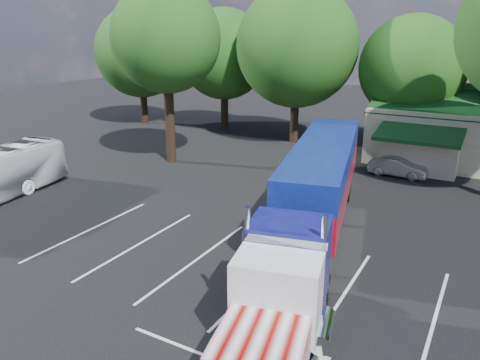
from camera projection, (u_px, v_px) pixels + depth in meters
The scene contains 10 objects.
ground at pixel (260, 214), 25.15m from camera, with size 120.00×120.00×0.00m, color black.
tree_row_a at pixel (141, 52), 46.84m from camera, with size 9.00×9.00×11.68m.
tree_row_b at pixel (224, 54), 43.72m from camera, with size 8.40×8.40×11.35m.
tree_row_c at pixel (297, 46), 38.38m from camera, with size 10.00×10.00×13.05m.
tree_row_d at pixel (412, 68), 35.70m from camera, with size 8.00×8.00×10.60m.
tree_near_left at pixel (166, 38), 32.27m from camera, with size 7.60×7.60×12.65m.
semi_truck at pixel (315, 194), 20.86m from camera, with size 7.15×20.86×4.36m.
woman at pixel (288, 205), 24.14m from camera, with size 0.61×0.40×1.67m, color black.
bicycle at pixel (338, 174), 30.51m from camera, with size 0.57×1.64×0.86m, color black.
silver_sedan at pixel (398, 167), 31.30m from camera, with size 1.32×3.79×1.25m, color #999DA0.
Camera 1 is at (10.53, -20.84, 9.57)m, focal length 35.00 mm.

